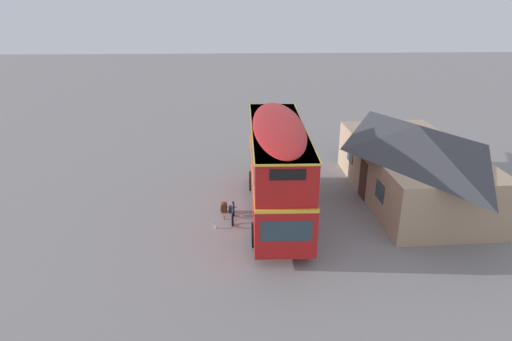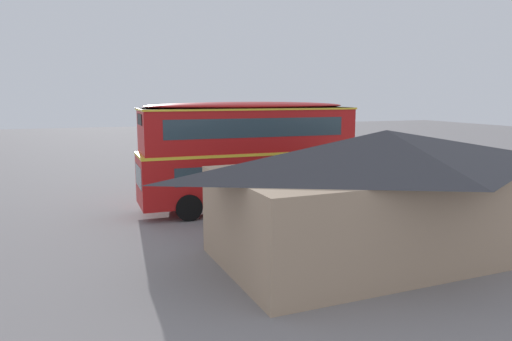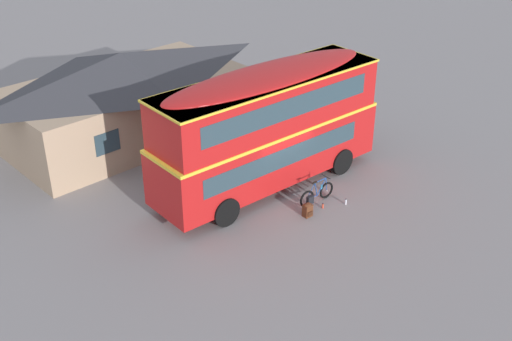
# 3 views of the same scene
# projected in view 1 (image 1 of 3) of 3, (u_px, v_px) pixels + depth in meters

# --- Properties ---
(ground_plane) EXTENTS (120.00, 120.00, 0.00)m
(ground_plane) POSITION_uv_depth(u_px,v_px,m) (265.00, 213.00, 22.83)
(ground_plane) COLOR gray
(double_decker_bus) EXTENTS (9.66, 2.70, 4.79)m
(double_decker_bus) POSITION_uv_depth(u_px,v_px,m) (278.00, 165.00, 21.75)
(double_decker_bus) COLOR black
(double_decker_bus) RESTS_ON ground
(touring_bicycle) EXTENTS (1.70, 0.46, 0.97)m
(touring_bicycle) POSITION_uv_depth(u_px,v_px,m) (233.00, 213.00, 22.04)
(touring_bicycle) COLOR black
(touring_bicycle) RESTS_ON ground
(backpack_on_ground) EXTENTS (0.33, 0.32, 0.54)m
(backpack_on_ground) POSITION_uv_depth(u_px,v_px,m) (224.00, 207.00, 22.89)
(backpack_on_ground) COLOR #592D19
(backpack_on_ground) RESTS_ON ground
(water_bottle_clear_plastic) EXTENTS (0.07, 0.07, 0.24)m
(water_bottle_clear_plastic) POSITION_uv_depth(u_px,v_px,m) (215.00, 226.00, 21.38)
(water_bottle_clear_plastic) COLOR silver
(water_bottle_clear_plastic) RESTS_ON ground
(water_bottle_red_squeeze) EXTENTS (0.07, 0.07, 0.21)m
(water_bottle_red_squeeze) POSITION_uv_depth(u_px,v_px,m) (224.00, 218.00, 22.18)
(water_bottle_red_squeeze) COLOR #D84C33
(water_bottle_red_squeeze) RESTS_ON ground
(pub_building) EXTENTS (10.95, 6.20, 4.01)m
(pub_building) POSITION_uv_depth(u_px,v_px,m) (414.00, 161.00, 24.01)
(pub_building) COLOR tan
(pub_building) RESTS_ON ground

